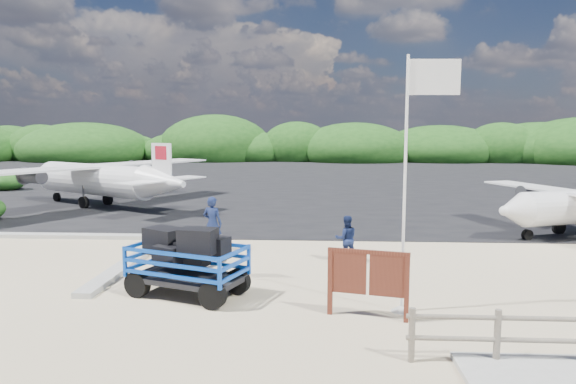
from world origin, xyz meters
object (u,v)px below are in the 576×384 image
Objects in this scene: flagpole at (401,311)px; aircraft_small at (178,173)px; baggage_cart at (188,295)px; signboard at (367,318)px; aircraft_large at (540,184)px; crew_a at (212,224)px; crew_b at (346,239)px.

aircraft_small is (-15.33, 37.00, 0.00)m from flagpole.
signboard is at bearing 3.56° from baggage_cart.
baggage_cart is 0.21× the size of aircraft_large.
crew_a reaches higher than signboard.
signboard is (-0.83, -0.47, 0.00)m from flagpole.
aircraft_large reaches higher than signboard.
flagpole is 3.02× the size of signboard.
flagpole is at bearing 92.60° from aircraft_large.
crew_b is 28.76m from aircraft_large.
aircraft_small is at bearing -57.54° from crew_a.
aircraft_large is (20.56, 22.59, -0.94)m from crew_a.
crew_b is (4.52, -1.27, -0.20)m from crew_a.
baggage_cart is at bearing 176.80° from signboard.
crew_a is 32.81m from aircraft_small.
crew_b is at bearing 102.98° from flagpole.
baggage_cart is at bearing 170.75° from flagpole.
crew_a reaches higher than baggage_cart.
flagpole reaches higher than aircraft_small.
baggage_cart is 0.41× the size of aircraft_small.
flagpole is 8.00m from crew_a.
signboard is (4.35, -1.31, 0.00)m from baggage_cart.
flagpole is 4.60m from crew_b.
aircraft_small reaches higher than signboard.
flagpole reaches higher than crew_a.
baggage_cart is 4.55m from signboard.
crew_b is at bearing 86.65° from aircraft_large.
flagpole reaches higher than signboard.
crew_a is 30.56m from aircraft_large.
crew_b reaches higher than baggage_cart.
aircraft_large is (20.20, 27.44, 0.00)m from baggage_cart.
crew_a is at bearing 78.27° from aircraft_large.
crew_a is at bearing 141.00° from signboard.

